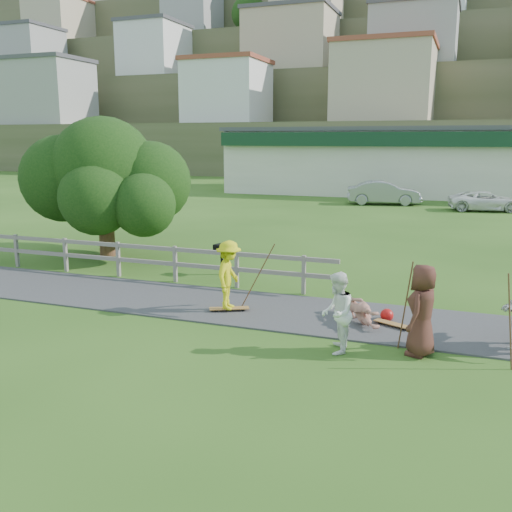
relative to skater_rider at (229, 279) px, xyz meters
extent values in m
plane|color=#294F16|center=(-0.72, -1.03, -0.86)|extent=(260.00, 260.00, 0.00)
cube|color=#363639|center=(-0.72, 0.47, -0.84)|extent=(34.00, 3.00, 0.04)
cube|color=slate|center=(-8.72, 2.27, -0.31)|extent=(0.10, 0.10, 1.10)
cube|color=slate|center=(-6.72, 2.27, -0.31)|extent=(0.10, 0.10, 1.10)
cube|color=slate|center=(-4.72, 2.27, -0.31)|extent=(0.10, 0.10, 1.10)
cube|color=slate|center=(-2.72, 2.27, -0.31)|extent=(0.10, 0.10, 1.10)
cube|color=slate|center=(-0.72, 2.27, -0.31)|extent=(0.10, 0.10, 1.10)
cube|color=slate|center=(1.28, 2.27, -0.31)|extent=(0.10, 0.10, 1.10)
cube|color=slate|center=(-5.22, 2.27, 0.14)|extent=(15.00, 0.08, 0.12)
cube|color=slate|center=(-5.22, 2.27, -0.31)|extent=(15.00, 0.08, 0.12)
cube|color=beige|center=(3.28, 33.97, 1.54)|extent=(32.00, 10.00, 4.80)
cube|color=#143720|center=(3.28, 28.77, 3.34)|extent=(32.00, 0.60, 1.00)
cube|color=#47474B|center=(3.28, 33.97, 4.09)|extent=(32.50, 10.50, 0.30)
cube|color=#454E2E|center=(-0.72, 53.97, 2.14)|extent=(220.00, 14.00, 6.00)
cube|color=beige|center=(-0.72, 53.97, 8.64)|extent=(10.00, 9.00, 7.00)
cube|color=#47474B|center=(-0.72, 53.97, 12.39)|extent=(10.40, 9.40, 0.50)
cube|color=#454E2E|center=(-0.72, 66.97, 5.64)|extent=(220.00, 14.00, 13.00)
cube|color=beige|center=(-0.72, 66.97, 15.64)|extent=(10.00, 9.00, 7.00)
cube|color=#47474B|center=(-0.72, 66.97, 19.39)|extent=(10.40, 9.40, 0.50)
cube|color=#454E2E|center=(-0.72, 79.97, 9.64)|extent=(220.00, 14.00, 21.00)
cube|color=#454E2E|center=(-0.72, 92.97, 14.14)|extent=(220.00, 14.00, 30.00)
cube|color=#454E2E|center=(-0.72, 106.97, 19.14)|extent=(220.00, 14.00, 40.00)
imported|color=yellow|center=(0.00, 0.00, 0.00)|extent=(0.74, 1.16, 1.71)
imported|color=#AD715F|center=(3.18, 0.30, -0.55)|extent=(1.59, 1.28, 0.61)
imported|color=white|center=(3.08, -1.73, -0.03)|extent=(0.74, 0.89, 1.66)
imported|color=#4E271F|center=(4.69, -1.29, 0.07)|extent=(0.79, 1.02, 1.85)
imported|color=#93959A|center=(0.22, 25.32, -0.08)|extent=(4.91, 2.52, 1.54)
imported|color=white|center=(6.42, 23.98, -0.26)|extent=(4.53, 2.70, 1.18)
sphere|color=#B31211|center=(3.78, 0.65, -0.70)|extent=(0.31, 0.31, 0.31)
cylinder|color=brown|center=(0.60, 0.40, 0.12)|extent=(0.03, 0.03, 1.95)
cylinder|color=brown|center=(4.34, -1.08, 0.08)|extent=(0.03, 0.03, 1.86)
cylinder|color=brown|center=(6.27, -1.47, 0.07)|extent=(0.03, 0.03, 1.85)
camera|label=1|loc=(5.36, -12.54, 3.39)|focal=40.00mm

